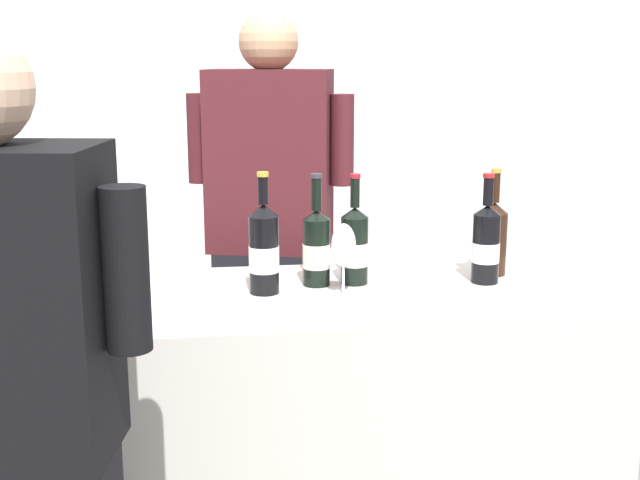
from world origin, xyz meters
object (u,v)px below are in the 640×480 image
wine_bottle_0 (493,236)px  wine_bottle_1 (264,249)px  wine_bottle_2 (316,247)px  wine_bottle_6 (355,245)px  wine_glass (343,248)px  wine_bottle_3 (9,265)px  ice_bucket (94,254)px  wine_bottle_4 (486,243)px  person_server (272,274)px

wine_bottle_0 → wine_bottle_1: bearing=-171.0°
wine_bottle_2 → wine_bottle_6: (0.11, 0.00, 0.00)m
wine_bottle_1 → wine_bottle_6: wine_bottle_1 is taller
wine_bottle_2 → wine_bottle_0: bearing=5.2°
wine_bottle_1 → wine_glass: wine_bottle_1 is taller
wine_glass → wine_bottle_3: bearing=178.9°
wine_bottle_0 → ice_bucket: bearing=-175.5°
wine_bottle_3 → wine_bottle_4: 1.30m
wine_bottle_4 → wine_bottle_6: bearing=173.8°
wine_bottle_4 → ice_bucket: wine_bottle_4 is taller
wine_bottle_2 → wine_glass: 0.13m
wine_glass → wine_bottle_1: bearing=166.6°
wine_bottle_1 → wine_bottle_2: bearing=21.6°
wine_bottle_1 → wine_bottle_4: size_ratio=1.06×
wine_bottle_2 → wine_bottle_3: size_ratio=1.05×
wine_bottle_3 → ice_bucket: size_ratio=1.28×
wine_bottle_2 → wine_glass: (0.06, -0.11, 0.02)m
wine_bottle_6 → ice_bucket: wine_bottle_6 is taller
wine_bottle_6 → wine_glass: size_ratio=1.59×
wine_glass → wine_bottle_2: bearing=118.2°
wine_bottle_1 → wine_bottle_4: bearing=2.1°
ice_bucket → person_server: size_ratio=0.14×
wine_bottle_6 → ice_bucket: (-0.72, -0.04, 0.01)m
wine_bottle_2 → wine_bottle_3: 0.82m
wine_bottle_6 → person_server: (-0.20, 0.54, -0.22)m
wine_bottle_6 → wine_glass: 0.13m
wine_bottle_1 → wine_bottle_6: (0.26, 0.06, -0.01)m
ice_bucket → wine_bottle_2: bearing=3.9°
wine_bottle_6 → person_server: size_ratio=0.18×
wine_bottle_4 → wine_glass: size_ratio=1.59×
wine_bottle_1 → wine_bottle_3: (-0.66, -0.03, -0.01)m
wine_bottle_1 → wine_bottle_6: bearing=13.7°
wine_glass → person_server: (-0.15, 0.66, -0.24)m
wine_bottle_1 → wine_bottle_4: wine_bottle_1 is taller
wine_bottle_6 → wine_glass: wine_bottle_6 is taller
wine_bottle_6 → wine_bottle_3: bearing=-174.0°
wine_bottle_6 → ice_bucket: size_ratio=1.33×
wine_bottle_1 → ice_bucket: wine_bottle_1 is taller
wine_bottle_2 → wine_bottle_6: 0.11m
wine_bottle_4 → wine_glass: (-0.42, -0.07, 0.02)m
wine_bottle_0 → ice_bucket: wine_bottle_0 is taller
wine_bottle_4 → wine_glass: wine_bottle_4 is taller
wine_glass → ice_bucket: ice_bucket is taller
wine_bottle_1 → person_server: 0.65m
wine_bottle_2 → wine_bottle_6: wine_bottle_2 is taller
wine_bottle_6 → person_server: person_server is taller
wine_bottle_2 → ice_bucket: bearing=-176.1°
wine_bottle_1 → wine_bottle_3: bearing=-177.1°
wine_bottle_0 → wine_bottle_3: bearing=-174.0°
wine_bottle_1 → wine_bottle_3: 0.66m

